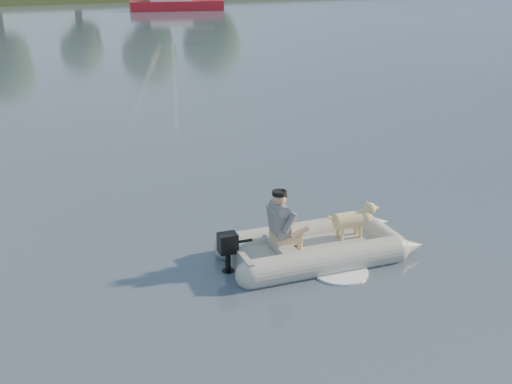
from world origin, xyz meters
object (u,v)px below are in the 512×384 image
man (280,219)px  dog (350,222)px  dinghy (318,225)px  sailboat (175,5)px

man → dog: (1.15, -0.14, -0.22)m
dinghy → dog: dinghy is taller
sailboat → man: bearing=-94.7°
sailboat → dog: bearing=-93.3°
man → sailboat: (15.66, 44.47, -0.21)m
dog → sailboat: bearing=79.1°
dog → sailboat: (14.51, 44.62, 0.01)m
sailboat → dinghy: bearing=-94.0°
man → dog: size_ratio=1.16×
dinghy → dog: 0.56m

